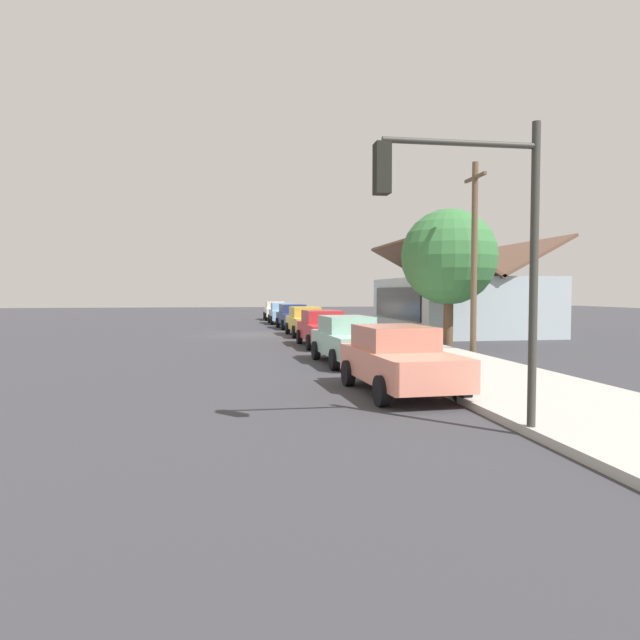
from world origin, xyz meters
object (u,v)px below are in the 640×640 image
object	(u,v)px
car_ivory	(275,310)
car_cherry	(323,328)
traffic_light_main	(474,226)
fire_hydrant_red	(351,334)
car_coral	(399,359)
car_mustard	(306,321)
utility_pole_wooden	(474,254)
car_seafoam	(349,340)
car_skyblue	(282,313)
car_navy	(293,316)
shade_tree	(449,257)

from	to	relation	value
car_ivory	car_cherry	bearing A→B (deg)	1.20
traffic_light_main	fire_hydrant_red	distance (m)	17.34
car_ivory	car_coral	xyz separation A→B (m)	(36.60, -0.03, 0.00)
car_mustard	utility_pole_wooden	size ratio (longest dim) A/B	0.64
car_ivory	car_mustard	size ratio (longest dim) A/B	0.90
car_ivory	utility_pole_wooden	size ratio (longest dim) A/B	0.58
car_ivory	car_seafoam	distance (m)	30.90
car_coral	car_cherry	bearing A→B (deg)	176.11
car_ivory	car_skyblue	distance (m)	6.25
car_seafoam	car_skyblue	bearing A→B (deg)	177.18
car_skyblue	car_seafoam	size ratio (longest dim) A/B	0.97
car_seafoam	traffic_light_main	world-z (taller)	traffic_light_main
car_coral	utility_pole_wooden	bearing A→B (deg)	142.76
car_navy	car_mustard	xyz separation A→B (m)	(6.30, -0.02, 0.00)
utility_pole_wooden	traffic_light_main	bearing A→B (deg)	-24.29
car_ivory	traffic_light_main	xyz separation A→B (m)	(40.91, -0.11, 2.68)
shade_tree	fire_hydrant_red	bearing A→B (deg)	-105.07
utility_pole_wooden	car_skyblue	bearing A→B (deg)	-165.90
car_ivory	shade_tree	distance (m)	25.93
car_cherry	shade_tree	size ratio (longest dim) A/B	0.80
car_ivory	car_seafoam	world-z (taller)	same
shade_tree	car_mustard	bearing A→B (deg)	-139.72
car_mustard	car_cherry	distance (m)	6.29
car_coral	shade_tree	world-z (taller)	shade_tree
shade_tree	traffic_light_main	xyz separation A→B (m)	(15.84, -5.94, -0.50)
car_ivory	car_cherry	size ratio (longest dim) A/B	0.88
car_skyblue	traffic_light_main	size ratio (longest dim) A/B	0.86
car_coral	utility_pole_wooden	xyz separation A→B (m)	(-8.23, 5.58, 3.11)
shade_tree	car_seafoam	bearing A→B (deg)	-45.20
car_cherry	shade_tree	world-z (taller)	shade_tree
car_skyblue	fire_hydrant_red	bearing A→B (deg)	5.70
utility_pole_wooden	car_mustard	bearing A→B (deg)	-151.73
car_navy	car_coral	xyz separation A→B (m)	(24.48, -0.25, 0.00)
car_mustard	shade_tree	world-z (taller)	shade_tree
utility_pole_wooden	fire_hydrant_red	world-z (taller)	utility_pole_wooden
fire_hydrant_red	shade_tree	bearing A→B (deg)	74.93
car_coral	fire_hydrant_red	world-z (taller)	car_coral
traffic_light_main	fire_hydrant_red	xyz separation A→B (m)	(-16.99, 1.66, -2.99)
car_navy	car_seafoam	world-z (taller)	same
car_ivory	car_cherry	distance (m)	24.70
car_navy	shade_tree	world-z (taller)	shade_tree
car_seafoam	traffic_light_main	bearing A→B (deg)	-3.14
car_skyblue	fire_hydrant_red	size ratio (longest dim) A/B	6.31
car_cherry	shade_tree	bearing A→B (deg)	85.82
car_coral	fire_hydrant_red	xyz separation A→B (m)	(-12.69, 1.58, -0.32)
car_ivory	car_cherry	world-z (taller)	same
car_skyblue	utility_pole_wooden	size ratio (longest dim) A/B	0.60
car_mustard	fire_hydrant_red	distance (m)	5.67
car_ivory	traffic_light_main	distance (m)	40.99
car_cherry	car_coral	distance (m)	11.90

